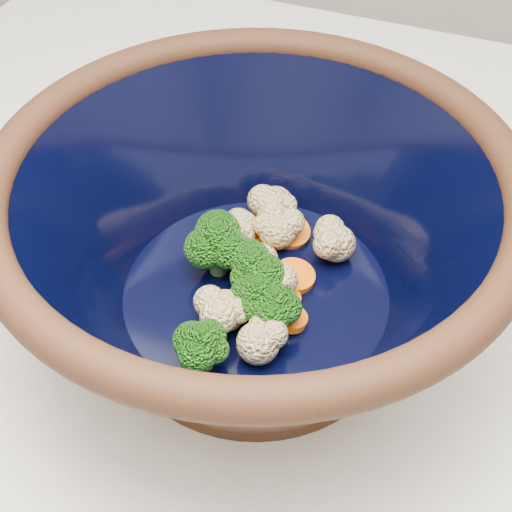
{
  "coord_description": "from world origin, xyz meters",
  "views": [
    {
      "loc": [
        0.02,
        -0.23,
        1.33
      ],
      "look_at": [
        -0.11,
        0.1,
        0.97
      ],
      "focal_mm": 50.0,
      "sensor_mm": 36.0,
      "label": 1
    }
  ],
  "objects": [
    {
      "name": "mixing_bowl",
      "position": [
        -0.11,
        0.1,
        0.99
      ],
      "size": [
        0.41,
        0.41,
        0.16
      ],
      "rotation": [
        0.0,
        0.0,
        0.22
      ],
      "color": "black",
      "rests_on": "counter"
    },
    {
      "name": "vegetable_pile",
      "position": [
        -0.11,
        0.1,
        0.96
      ],
      "size": [
        0.12,
        0.19,
        0.06
      ],
      "color": "#608442",
      "rests_on": "mixing_bowl"
    }
  ]
}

